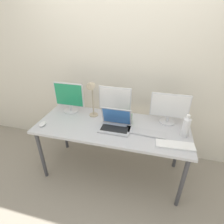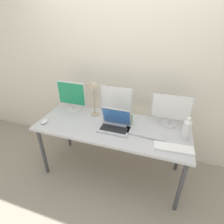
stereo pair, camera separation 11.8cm
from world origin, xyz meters
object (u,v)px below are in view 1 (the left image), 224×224
monitor_left (69,97)px  monitor_right (169,108)px  mouse_by_keyboard (43,124)px  water_bottle (186,127)px  keyboard_main (145,133)px  work_desk (112,130)px  monitor_center (115,101)px  soda_can_near_keyboard (129,118)px  laptop_silver (115,124)px  keyboard_aux (175,145)px  desk_lamp (91,92)px

monitor_left → monitor_right: bearing=1.2°
monitor_right → mouse_by_keyboard: (-1.41, -0.43, -0.18)m
water_bottle → keyboard_main: bearing=-171.4°
mouse_by_keyboard → monitor_right: bearing=10.8°
monitor_right → water_bottle: (0.17, -0.23, -0.08)m
work_desk → monitor_right: size_ratio=4.07×
monitor_center → water_bottle: bearing=-15.7°
mouse_by_keyboard → water_bottle: bearing=1.1°
monitor_left → mouse_by_keyboard: 0.47m
work_desk → soda_can_near_keyboard: soda_can_near_keyboard is taller
monitor_center → laptop_silver: bearing=-75.0°
keyboard_aux → desk_lamp: 1.08m
laptop_silver → monitor_right: bearing=25.4°
monitor_left → soda_can_near_keyboard: size_ratio=3.12×
soda_can_near_keyboard → desk_lamp: 0.54m
keyboard_main → mouse_by_keyboard: (-1.17, -0.14, 0.01)m
monitor_left → desk_lamp: (0.33, -0.07, 0.13)m
keyboard_aux → soda_can_near_keyboard: size_ratio=2.93×
soda_can_near_keyboard → desk_lamp: (-0.47, 0.02, 0.28)m
laptop_silver → water_bottle: (0.74, 0.04, 0.06)m
monitor_right → keyboard_aux: (0.07, -0.43, -0.19)m
monitor_center → keyboard_main: bearing=-35.2°
laptop_silver → water_bottle: water_bottle is taller
monitor_center → keyboard_aux: bearing=-31.0°
mouse_by_keyboard → desk_lamp: (0.50, 0.33, 0.32)m
work_desk → laptop_silver: 0.13m
monitor_center → keyboard_aux: (0.71, -0.43, -0.19)m
monitor_left → laptop_silver: (0.67, -0.24, -0.15)m
keyboard_main → keyboard_aux: bearing=-20.7°
keyboard_main → mouse_by_keyboard: 1.18m
desk_lamp → monitor_center: bearing=20.6°
keyboard_main → keyboard_aux: (0.30, -0.14, 0.00)m
work_desk → monitor_left: size_ratio=4.49×
monitor_right → water_bottle: monitor_right is taller
water_bottle → monitor_left: bearing=171.9°
work_desk → laptop_silver: bearing=-39.7°
monitor_center → monitor_right: bearing=0.0°
monitor_left → monitor_right: 1.24m
monitor_center → soda_can_near_keyboard: (0.20, -0.12, -0.14)m
monitor_center → monitor_right: size_ratio=0.92×
monitor_center → keyboard_aux: size_ratio=1.08×
laptop_silver → mouse_by_keyboard: 0.85m
mouse_by_keyboard → desk_lamp: size_ratio=0.22×
monitor_right → soda_can_near_keyboard: bearing=-164.9°
monitor_center → soda_can_near_keyboard: monitor_center is taller
laptop_silver → desk_lamp: 0.47m
monitor_center → desk_lamp: desk_lamp is taller
monitor_right → keyboard_main: monitor_right is taller
work_desk → desk_lamp: 0.51m
mouse_by_keyboard → soda_can_near_keyboard: 1.01m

